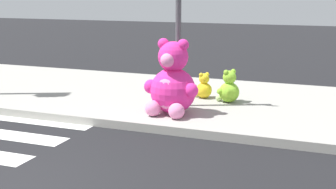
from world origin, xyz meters
TOP-DOWN VIEW (x-y plane):
  - sidewalk at (0.00, 5.20)m, footprint 28.00×4.40m
  - sign_pole at (1.00, 4.40)m, footprint 0.56×0.11m
  - plush_pink_large at (1.10, 3.81)m, footprint 1.06×0.94m
  - plush_lime at (1.85, 5.06)m, footprint 0.48×0.47m
  - plush_yellow at (1.27, 5.23)m, footprint 0.39×0.38m
  - plush_brown at (0.75, 5.18)m, footprint 0.36×0.38m

SIDE VIEW (x-z plane):
  - sidewalk at x=0.00m, z-range 0.00..0.15m
  - plush_brown at x=0.75m, z-range 0.10..0.61m
  - plush_yellow at x=1.27m, z-range 0.10..0.64m
  - plush_lime at x=1.85m, z-range 0.08..0.75m
  - plush_pink_large at x=1.10m, z-range 0.01..1.38m
  - sign_pole at x=1.00m, z-range 0.25..3.45m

